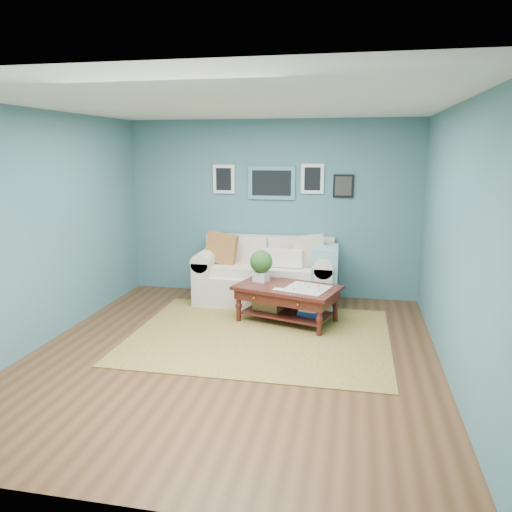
# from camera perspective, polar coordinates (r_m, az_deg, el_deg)

# --- Properties ---
(room_shell) EXTENTS (5.00, 5.02, 2.70)m
(room_shell) POSITION_cam_1_polar(r_m,az_deg,el_deg) (5.36, -2.66, 2.53)
(room_shell) COLOR brown
(room_shell) RESTS_ON ground
(area_rug) EXTENTS (3.12, 2.50, 0.01)m
(area_rug) POSITION_cam_1_polar(r_m,az_deg,el_deg) (6.22, 0.46, -9.06)
(area_rug) COLOR brown
(area_rug) RESTS_ON ground
(loveseat) EXTENTS (2.07, 0.94, 1.07)m
(loveseat) POSITION_cam_1_polar(r_m,az_deg,el_deg) (7.43, 1.84, -2.08)
(loveseat) COLOR beige
(loveseat) RESTS_ON ground
(coffee_table) EXTENTS (1.48, 1.11, 0.92)m
(coffee_table) POSITION_cam_1_polar(r_m,az_deg,el_deg) (6.62, 3.07, -4.06)
(coffee_table) COLOR black
(coffee_table) RESTS_ON ground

